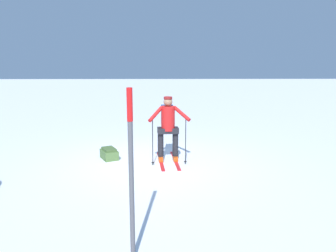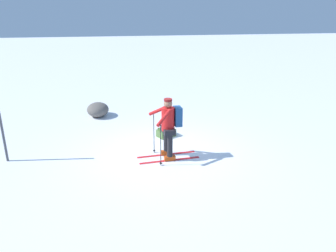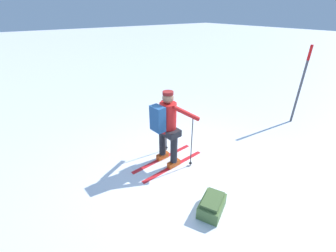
# 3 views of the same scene
# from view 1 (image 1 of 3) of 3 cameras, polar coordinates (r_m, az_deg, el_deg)

# --- Properties ---
(ground_plane) EXTENTS (80.00, 80.00, 0.00)m
(ground_plane) POSITION_cam_1_polar(r_m,az_deg,el_deg) (8.48, -2.46, -6.30)
(ground_plane) COLOR white
(skier) EXTENTS (1.07, 1.69, 1.68)m
(skier) POSITION_cam_1_polar(r_m,az_deg,el_deg) (8.37, -0.02, 0.32)
(skier) COLOR red
(skier) RESTS_ON ground_plane
(dropped_backpack) EXTENTS (0.56, 0.65, 0.30)m
(dropped_backpack) POSITION_cam_1_polar(r_m,az_deg,el_deg) (8.85, -10.20, -4.77)
(dropped_backpack) COLOR #4C6B38
(dropped_backpack) RESTS_ON ground_plane
(trail_marker) EXTENTS (0.07, 0.07, 2.25)m
(trail_marker) POSITION_cam_1_polar(r_m,az_deg,el_deg) (4.10, -6.45, -6.61)
(trail_marker) COLOR #4C4C51
(trail_marker) RESTS_ON ground_plane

